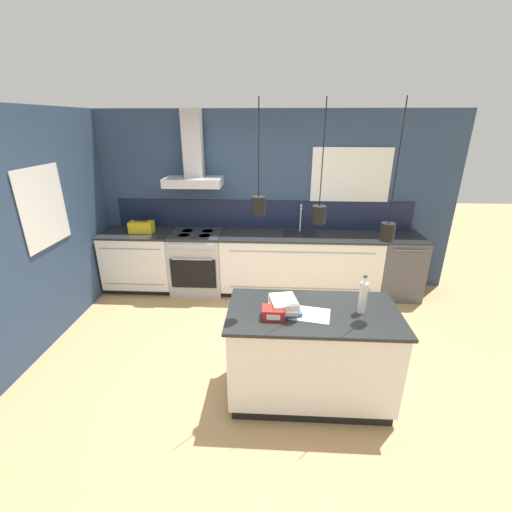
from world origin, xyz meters
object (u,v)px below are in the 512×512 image
(dishwasher, at_px, (398,266))
(red_supply_box, at_px, (273,313))
(bottle_on_island, at_px, (363,297))
(oven_range, at_px, (198,262))
(yellow_toolbox, at_px, (141,227))
(book_stack, at_px, (283,305))

(dishwasher, distance_m, red_supply_box, 2.94)
(bottle_on_island, bearing_deg, dishwasher, 63.16)
(oven_range, height_order, bottle_on_island, bottle_on_island)
(bottle_on_island, height_order, red_supply_box, bottle_on_island)
(dishwasher, height_order, yellow_toolbox, yellow_toolbox)
(red_supply_box, bearing_deg, bottle_on_island, 9.70)
(yellow_toolbox, bearing_deg, red_supply_box, -49.03)
(book_stack, relative_size, red_supply_box, 1.76)
(oven_range, height_order, dishwasher, same)
(oven_range, relative_size, yellow_toolbox, 2.68)
(book_stack, bearing_deg, yellow_toolbox, 133.65)
(bottle_on_island, height_order, yellow_toolbox, bottle_on_island)
(bottle_on_island, relative_size, yellow_toolbox, 1.01)
(dishwasher, xyz_separation_m, yellow_toolbox, (-3.78, 0.00, 0.54))
(yellow_toolbox, bearing_deg, dishwasher, -0.00)
(dishwasher, bearing_deg, book_stack, -129.14)
(oven_range, xyz_separation_m, bottle_on_island, (1.90, -2.12, 0.60))
(bottle_on_island, bearing_deg, book_stack, -178.65)
(red_supply_box, xyz_separation_m, yellow_toolbox, (-1.95, 2.25, 0.03))
(dishwasher, relative_size, bottle_on_island, 2.65)
(oven_range, bearing_deg, dishwasher, 0.08)
(oven_range, distance_m, red_supply_box, 2.57)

